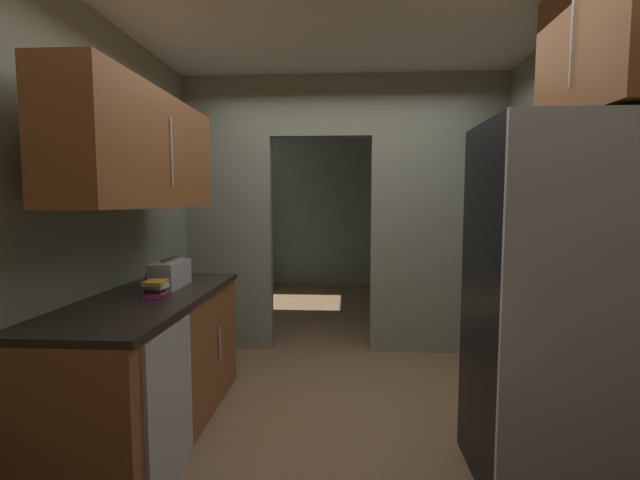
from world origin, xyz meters
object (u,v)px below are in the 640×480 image
(boombox, at_px, (170,274))
(book_stack, at_px, (155,289))
(refrigerator, at_px, (562,307))
(dishwasher, at_px, (170,407))

(boombox, relative_size, book_stack, 2.13)
(refrigerator, distance_m, boombox, 2.42)
(boombox, bearing_deg, book_stack, -81.35)
(refrigerator, bearing_deg, book_stack, 172.68)
(dishwasher, xyz_separation_m, boombox, (-0.31, 0.78, 0.57))
(refrigerator, height_order, boombox, refrigerator)
(book_stack, bearing_deg, boombox, 98.65)
(dishwasher, distance_m, book_stack, 0.73)
(refrigerator, distance_m, book_stack, 2.30)
(dishwasher, height_order, boombox, boombox)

